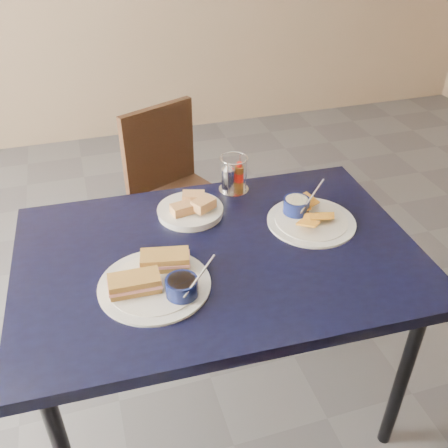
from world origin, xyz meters
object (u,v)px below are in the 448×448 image
object	(u,v)px
chair_far	(178,180)
plantain_plate	(307,215)
condiment_caddy	(232,177)
bread_basket	(191,209)
sandwich_plate	(157,279)
dining_table	(219,268)

from	to	relation	value
chair_far	plantain_plate	size ratio (longest dim) A/B	2.83
chair_far	condiment_caddy	bearing A→B (deg)	-82.12
plantain_plate	bread_basket	size ratio (longest dim) A/B	1.33
bread_basket	condiment_caddy	distance (m)	0.22
sandwich_plate	condiment_caddy	bearing A→B (deg)	50.31
chair_far	plantain_plate	world-z (taller)	plantain_plate
sandwich_plate	plantain_plate	size ratio (longest dim) A/B	1.10
condiment_caddy	bread_basket	bearing A→B (deg)	-148.80
sandwich_plate	condiment_caddy	world-z (taller)	condiment_caddy
sandwich_plate	chair_far	bearing A→B (deg)	75.06
dining_table	bread_basket	world-z (taller)	bread_basket
chair_far	bread_basket	xyz separation A→B (m)	(-0.10, -0.72, 0.29)
dining_table	sandwich_plate	distance (m)	0.25
dining_table	bread_basket	size ratio (longest dim) A/B	5.71
bread_basket	sandwich_plate	bearing A→B (deg)	-118.78
chair_far	bread_basket	world-z (taller)	chair_far
dining_table	plantain_plate	bearing A→B (deg)	13.41
dining_table	sandwich_plate	world-z (taller)	sandwich_plate
plantain_plate	condiment_caddy	distance (m)	0.32
dining_table	sandwich_plate	bearing A→B (deg)	-154.52
chair_far	condiment_caddy	world-z (taller)	condiment_caddy
sandwich_plate	bread_basket	bearing A→B (deg)	61.22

